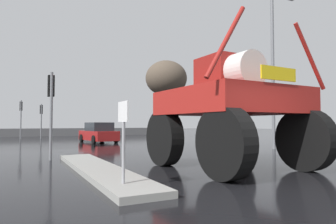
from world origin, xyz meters
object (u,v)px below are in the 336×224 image
traffic_signal_near_right (220,103)px  traffic_signal_far_left (21,111)px  sedan_ahead (99,133)px  streetlight_near_right (274,60)px  bare_tree_right (166,78)px  traffic_signal_far_right (41,113)px  traffic_signal_near_left (51,96)px  oversize_sprayer (230,109)px  lane_arrow_sign (123,127)px

traffic_signal_near_right → traffic_signal_far_left: (-9.12, 18.20, 0.13)m
sedan_ahead → streetlight_near_right: bearing=-151.6°
streetlight_near_right → bare_tree_right: (0.86, 15.40, 1.13)m
traffic_signal_far_right → traffic_signal_near_left: bearing=-92.8°
sedan_ahead → traffic_signal_far_right: traffic_signal_far_right is taller
oversize_sprayer → bare_tree_right: bare_tree_right is taller
traffic_signal_far_left → bare_tree_right: size_ratio=0.45×
traffic_signal_near_left → traffic_signal_far_right: 18.22m
lane_arrow_sign → traffic_signal_far_right: traffic_signal_far_right is taller
sedan_ahead → traffic_signal_far_right: size_ratio=1.29×
lane_arrow_sign → traffic_signal_near_left: size_ratio=0.51×
lane_arrow_sign → traffic_signal_near_right: 9.91m
sedan_ahead → traffic_signal_near_left: size_ratio=1.25×
lane_arrow_sign → traffic_signal_near_right: size_ratio=0.51×
traffic_signal_near_left → traffic_signal_far_right: (0.88, 18.20, -0.09)m
oversize_sprayer → traffic_signal_far_left: bearing=11.9°
oversize_sprayer → streetlight_near_right: streetlight_near_right is taller
oversize_sprayer → sedan_ahead: oversize_sprayer is taller
traffic_signal_near_left → traffic_signal_far_right: traffic_signal_near_left is taller
sedan_ahead → traffic_signal_far_right: bearing=15.7°
bare_tree_right → streetlight_near_right: bearing=-93.2°
oversize_sprayer → lane_arrow_sign: bearing=108.2°
lane_arrow_sign → streetlight_near_right: streetlight_near_right is taller
oversize_sprayer → bare_tree_right: 21.90m
sedan_ahead → oversize_sprayer: bearing=174.6°
traffic_signal_near_right → sedan_ahead: bearing=111.2°
traffic_signal_far_right → streetlight_near_right: (10.97, -18.55, 2.64)m
sedan_ahead → traffic_signal_far_right: (-3.50, 8.19, 1.70)m
lane_arrow_sign → traffic_signal_near_left: bearing=97.3°
oversize_sprayer → streetlight_near_right: (6.95, 4.60, 3.15)m
traffic_signal_near_right → traffic_signal_far_right: traffic_signal_near_right is taller
traffic_signal_near_right → bare_tree_right: (4.45, 15.05, 3.70)m
oversize_sprayer → sedan_ahead: (-0.52, 14.97, -1.19)m
lane_arrow_sign → oversize_sprayer: bearing=20.3°
oversize_sprayer → streetlight_near_right: size_ratio=0.56×
traffic_signal_far_left → traffic_signal_near_right: bearing=-63.4°
traffic_signal_far_left → sedan_ahead: bearing=-57.4°
streetlight_near_right → bare_tree_right: streetlight_near_right is taller
traffic_signal_far_left → streetlight_near_right: streetlight_near_right is taller
traffic_signal_far_left → bare_tree_right: 14.38m
lane_arrow_sign → sedan_ahead: lane_arrow_sign is taller
traffic_signal_near_right → streetlight_near_right: (3.59, -0.35, 2.56)m
lane_arrow_sign → bare_tree_right: size_ratio=0.22×
traffic_signal_near_right → traffic_signal_far_left: traffic_signal_far_left is taller
streetlight_near_right → traffic_signal_near_left: bearing=178.3°
lane_arrow_sign → oversize_sprayer: 4.37m
traffic_signal_near_right → oversize_sprayer: bearing=-124.1°
lane_arrow_sign → oversize_sprayer: (4.07, 1.50, 0.56)m
bare_tree_right → lane_arrow_sign: bearing=-118.9°
traffic_signal_near_left → traffic_signal_far_left: size_ratio=0.96×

